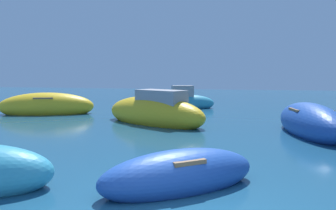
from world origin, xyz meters
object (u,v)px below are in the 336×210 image
Objects in this scene: moored_boat_5 at (310,123)px; moored_boat_7 at (186,102)px; moored_boat_2 at (154,112)px; moored_boat_0 at (47,106)px; moored_boat_4 at (180,175)px.

moored_boat_7 is at bearing 28.14° from moored_boat_5.
moored_boat_2 is 6.34m from moored_boat_5.
moored_boat_5 is at bearing -162.27° from moored_boat_2.
moored_boat_5 is at bearing -32.41° from moored_boat_0.
moored_boat_4 is (9.21, -9.75, -0.14)m from moored_boat_0.
moored_boat_4 is 0.86× the size of moored_boat_7.
moored_boat_7 reaches higher than moored_boat_5.
moored_boat_0 reaches higher than moored_boat_4.
moored_boat_4 is 14.27m from moored_boat_7.
moored_boat_2 is 1.14× the size of moored_boat_5.
moored_boat_4 is at bearing -104.54° from moored_boat_7.
moored_boat_2 reaches higher than moored_boat_0.
moored_boat_5 is (3.68, 6.59, 0.13)m from moored_boat_4.
moored_boat_4 is at bearing 141.22° from moored_boat_5.
moored_boat_0 is at bearing -171.48° from moored_boat_7.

